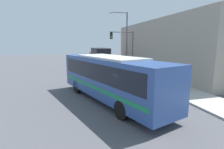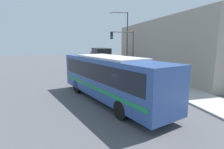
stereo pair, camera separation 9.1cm
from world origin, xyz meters
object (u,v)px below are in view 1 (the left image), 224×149
object	(u,v)px
fire_hydrant	(162,82)
parking_meter	(142,70)
city_bus	(110,75)
delivery_truck	(99,57)
street_lamp	(125,37)
traffic_light_pole	(125,45)
pedestrian_near_corner	(142,67)

from	to	relation	value
fire_hydrant	parking_meter	size ratio (longest dim) A/B	0.60
city_bus	parking_meter	size ratio (longest dim) A/B	8.24
delivery_truck	parking_meter	size ratio (longest dim) A/B	6.22
city_bus	parking_meter	world-z (taller)	city_bus
fire_hydrant	street_lamp	distance (m)	11.49
fire_hydrant	traffic_light_pole	size ratio (longest dim) A/B	0.14
city_bus	traffic_light_pole	distance (m)	11.72
delivery_truck	pedestrian_near_corner	bearing A→B (deg)	-66.83
city_bus	fire_hydrant	bearing A→B (deg)	5.77
traffic_light_pole	pedestrian_near_corner	distance (m)	3.76
city_bus	traffic_light_pole	xyz separation A→B (m)	(4.87, 10.46, 2.07)
traffic_light_pole	parking_meter	distance (m)	4.67
traffic_light_pole	delivery_truck	bearing A→B (deg)	101.26
fire_hydrant	pedestrian_near_corner	distance (m)	7.55
delivery_truck	parking_meter	xyz separation A→B (m)	(2.70, -12.41, -0.77)
delivery_truck	pedestrian_near_corner	world-z (taller)	delivery_truck
city_bus	traffic_light_pole	bearing A→B (deg)	47.05
traffic_light_pole	fire_hydrant	bearing A→B (deg)	-83.27
traffic_light_pole	pedestrian_near_corner	xyz separation A→B (m)	(2.24, -0.48, -2.97)
fire_hydrant	pedestrian_near_corner	xyz separation A→B (m)	(1.31, 7.42, 0.47)
delivery_truck	street_lamp	size ratio (longest dim) A/B	0.99
parking_meter	street_lamp	bearing A→B (deg)	90.76
traffic_light_pole	street_lamp	size ratio (longest dim) A/B	0.67
city_bus	delivery_truck	xyz separation A→B (m)	(3.09, 19.36, -0.10)
parking_meter	street_lamp	size ratio (longest dim) A/B	0.16
city_bus	street_lamp	distance (m)	14.64
fire_hydrant	delivery_truck	bearing A→B (deg)	99.14
city_bus	pedestrian_near_corner	bearing A→B (deg)	36.53
city_bus	pedestrian_near_corner	size ratio (longest dim) A/B	6.46
pedestrian_near_corner	delivery_truck	bearing A→B (deg)	113.17
city_bus	street_lamp	world-z (taller)	street_lamp
parking_meter	traffic_light_pole	bearing A→B (deg)	104.88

